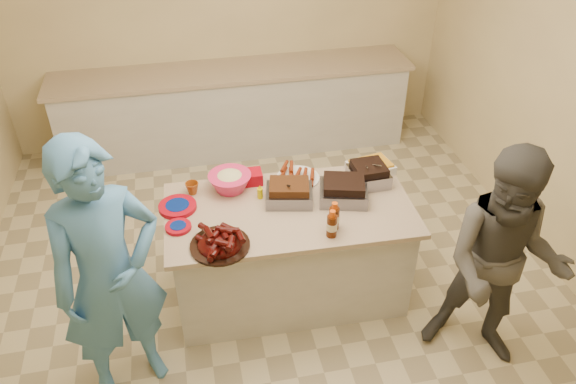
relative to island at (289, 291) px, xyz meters
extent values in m
cube|color=#47230F|center=(0.01, 0.08, 0.81)|extent=(0.36, 0.30, 0.10)
cube|color=black|center=(0.39, 0.02, 0.81)|extent=(0.39, 0.35, 0.10)
cube|color=gray|center=(0.63, 0.18, 0.81)|extent=(0.28, 0.28, 0.11)
cylinder|color=silver|center=(0.13, 0.33, 0.81)|extent=(0.41, 0.41, 0.05)
cube|color=gold|center=(0.69, 0.32, 0.81)|extent=(0.36, 0.29, 0.08)
cylinder|color=#441904|center=(0.20, -0.34, 0.81)|extent=(0.07, 0.07, 0.20)
cylinder|color=#441904|center=(0.24, -0.27, 0.81)|extent=(0.07, 0.07, 0.20)
cylinder|color=#D5BE00|center=(-0.18, 0.16, 0.81)|extent=(0.04, 0.04, 0.11)
imported|color=silver|center=(-0.07, 0.16, 0.81)|extent=(0.13, 0.04, 0.12)
cylinder|color=#970412|center=(-0.76, 0.15, 0.81)|extent=(0.27, 0.27, 0.03)
cylinder|color=#970412|center=(-0.76, -0.07, 0.81)|extent=(0.18, 0.18, 0.02)
imported|color=#873D0E|center=(-0.64, 0.31, 0.81)|extent=(0.10, 0.09, 0.10)
cube|color=#970412|center=(-0.22, 0.36, 0.81)|extent=(0.18, 0.14, 0.09)
imported|color=#4886BC|center=(-1.16, -0.54, 0.00)|extent=(1.31, 1.91, 0.43)
imported|color=#514F48|center=(1.16, -0.81, 0.00)|extent=(1.49, 1.77, 0.61)
camera|label=1|loc=(-0.64, -3.01, 3.16)|focal=35.00mm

